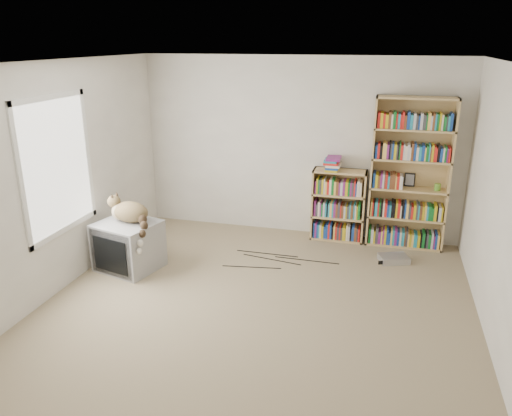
% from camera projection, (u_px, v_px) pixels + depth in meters
% --- Properties ---
extents(floor, '(4.50, 5.00, 0.01)m').
position_uv_depth(floor, '(252.00, 317.00, 5.12)').
color(floor, tan).
rests_on(floor, ground).
extents(wall_back, '(4.50, 0.02, 2.50)m').
position_uv_depth(wall_back, '(299.00, 148.00, 7.00)').
color(wall_back, silver).
rests_on(wall_back, floor).
extents(wall_front, '(4.50, 0.02, 2.50)m').
position_uv_depth(wall_front, '(117.00, 355.00, 2.43)').
color(wall_front, silver).
rests_on(wall_front, floor).
extents(wall_left, '(0.02, 5.00, 2.50)m').
position_uv_depth(wall_left, '(46.00, 184.00, 5.26)').
color(wall_left, silver).
rests_on(wall_left, floor).
extents(wall_right, '(0.02, 5.00, 2.50)m').
position_uv_depth(wall_right, '(511.00, 222.00, 4.17)').
color(wall_right, silver).
rests_on(wall_right, floor).
extents(ceiling, '(4.50, 5.00, 0.02)m').
position_uv_depth(ceiling, '(252.00, 64.00, 4.31)').
color(ceiling, white).
rests_on(ceiling, wall_back).
extents(window, '(0.02, 1.22, 1.52)m').
position_uv_depth(window, '(57.00, 166.00, 5.39)').
color(window, white).
rests_on(window, wall_left).
extents(crt_tv, '(0.82, 0.77, 0.60)m').
position_uv_depth(crt_tv, '(129.00, 245.00, 6.12)').
color(crt_tv, '#98989A').
rests_on(crt_tv, floor).
extents(cat, '(0.66, 0.56, 0.55)m').
position_uv_depth(cat, '(132.00, 216.00, 5.97)').
color(cat, '#362716').
rests_on(cat, crt_tv).
extents(bookcase_tall, '(1.01, 0.30, 2.01)m').
position_uv_depth(bookcase_tall, '(409.00, 178.00, 6.60)').
color(bookcase_tall, tan).
rests_on(bookcase_tall, floor).
extents(bookcase_short, '(0.73, 0.30, 1.00)m').
position_uv_depth(bookcase_short, '(338.00, 207.00, 6.97)').
color(bookcase_short, tan).
rests_on(bookcase_short, floor).
extents(book_stack, '(0.22, 0.29, 0.19)m').
position_uv_depth(book_stack, '(332.00, 164.00, 6.75)').
color(book_stack, red).
rests_on(book_stack, bookcase_short).
extents(green_mug, '(0.08, 0.08, 0.09)m').
position_uv_depth(green_mug, '(437.00, 187.00, 6.52)').
color(green_mug, '#60A12E').
rests_on(green_mug, bookcase_tall).
extents(framed_print, '(0.14, 0.05, 0.18)m').
position_uv_depth(framed_print, '(410.00, 180.00, 6.68)').
color(framed_print, black).
rests_on(framed_print, bookcase_tall).
extents(dvd_player, '(0.42, 0.36, 0.08)m').
position_uv_depth(dvd_player, '(394.00, 259.00, 6.36)').
color(dvd_player, '#B7B7BC').
rests_on(dvd_player, floor).
extents(wall_outlet, '(0.01, 0.08, 0.13)m').
position_uv_depth(wall_outlet, '(109.00, 230.00, 6.54)').
color(wall_outlet, silver).
rests_on(wall_outlet, wall_left).
extents(floor_cables, '(1.20, 0.70, 0.01)m').
position_uv_depth(floor_cables, '(271.00, 261.00, 6.39)').
color(floor_cables, black).
rests_on(floor_cables, floor).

